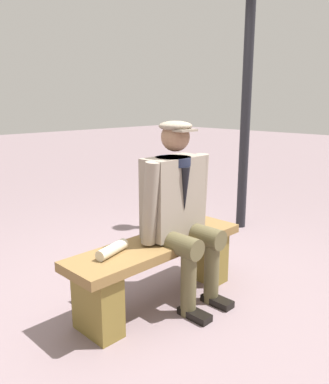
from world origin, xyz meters
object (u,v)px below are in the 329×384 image
(bench, at_px, (159,263))
(rolled_magazine, at_px, (112,250))
(lamp_post, at_px, (248,73))
(seated_man, at_px, (179,205))

(bench, relative_size, rolled_magazine, 5.42)
(rolled_magazine, height_order, lamp_post, lamp_post)
(rolled_magazine, bearing_deg, seated_man, 170.01)
(lamp_post, bearing_deg, rolled_magazine, 13.18)
(seated_man, bearing_deg, bench, -23.08)
(rolled_magazine, bearing_deg, lamp_post, -166.82)
(bench, relative_size, seated_man, 1.09)
(rolled_magazine, bearing_deg, bench, 175.23)
(lamp_post, bearing_deg, bench, 16.64)
(bench, xyz_separation_m, seated_man, (-0.15, 0.06, 0.42))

